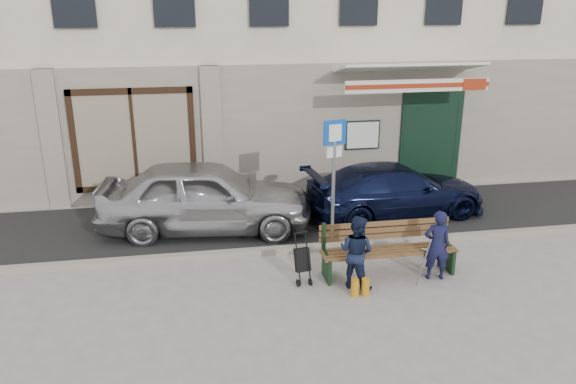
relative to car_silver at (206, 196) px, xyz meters
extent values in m
plane|color=#9E9991|center=(1.66, -2.92, -0.75)|extent=(80.00, 80.00, 0.00)
cube|color=#282828|center=(1.66, 0.18, -0.74)|extent=(60.00, 3.20, 0.01)
cube|color=#9E9384|center=(1.66, -1.42, -0.69)|extent=(60.00, 0.18, 0.12)
cube|color=#9E9384|center=(1.66, 2.04, 0.85)|extent=(20.00, 0.12, 3.20)
cube|color=maroon|center=(-1.54, 2.10, 0.80)|extent=(2.50, 0.12, 2.00)
cube|color=black|center=(5.76, 1.96, 0.55)|extent=(1.60, 0.10, 2.60)
cube|color=black|center=(5.76, 2.43, 0.45)|extent=(1.25, 0.90, 2.40)
cube|color=white|center=(3.96, 1.93, 0.70)|extent=(0.80, 0.03, 0.65)
cube|color=white|center=(4.86, 1.71, 2.33)|extent=(3.40, 1.72, 0.42)
cube|color=white|center=(4.86, 0.85, 2.05)|extent=(3.40, 0.05, 0.28)
cube|color=maroon|center=(4.86, 0.82, 2.05)|extent=(3.40, 0.02, 0.10)
imported|color=#B1B0B5|center=(0.00, 0.00, 0.00)|extent=(4.58, 2.27, 1.50)
imported|color=black|center=(4.20, 0.13, -0.16)|extent=(4.24, 2.10, 1.19)
cylinder|color=gray|center=(2.41, -1.23, 0.46)|extent=(0.07, 0.07, 2.43)
cube|color=#0C45AE|center=(2.41, -1.23, 1.54)|extent=(0.46, 0.15, 0.47)
cube|color=white|center=(2.41, -1.26, 1.54)|extent=(0.26, 0.09, 0.32)
cube|color=white|center=(2.41, -1.23, 1.17)|extent=(0.31, 0.11, 0.21)
cube|color=brown|center=(3.09, -2.62, -0.30)|extent=(2.40, 0.50, 0.04)
cube|color=brown|center=(3.09, -2.34, -0.01)|extent=(2.40, 0.10, 0.36)
cube|color=#163119|center=(1.97, -2.62, -0.52)|extent=(0.06, 0.50, 0.45)
cube|color=#163119|center=(4.21, -2.62, -0.52)|extent=(0.06, 0.50, 0.45)
cube|color=white|center=(3.84, -2.72, -0.27)|extent=(0.34, 0.25, 0.11)
cylinder|color=gray|center=(3.44, -3.29, -0.25)|extent=(0.07, 0.34, 0.96)
cylinder|color=#C58014|center=(2.29, -3.27, -0.60)|extent=(0.13, 0.13, 0.30)
cylinder|color=#C58014|center=(2.47, -3.27, -0.60)|extent=(0.13, 0.13, 0.30)
imported|color=#131435|center=(3.84, -2.90, -0.12)|extent=(0.50, 0.37, 1.26)
imported|color=#131C36|center=(2.39, -2.95, -0.11)|extent=(0.78, 0.78, 1.28)
cylinder|color=black|center=(1.43, -2.79, -0.69)|extent=(0.05, 0.13, 0.13)
cylinder|color=black|center=(1.65, -2.79, -0.69)|extent=(0.05, 0.13, 0.13)
cube|color=black|center=(1.54, -2.61, -0.34)|extent=(0.29, 0.27, 0.42)
cylinder|color=black|center=(1.54, -2.50, 0.12)|extent=(0.23, 0.07, 0.02)
camera|label=1|loc=(-0.20, -11.15, 3.87)|focal=35.00mm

